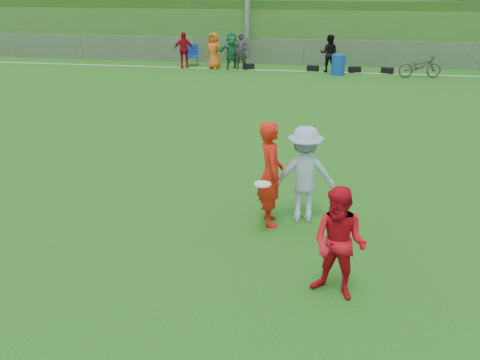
% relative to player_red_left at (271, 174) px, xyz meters
% --- Properties ---
extents(ground, '(120.00, 120.00, 0.00)m').
position_rel_player_red_left_xyz_m(ground, '(-0.89, -1.16, -0.91)').
color(ground, '#186415').
rests_on(ground, ground).
extents(sideline_far, '(60.00, 0.10, 0.01)m').
position_rel_player_red_left_xyz_m(sideline_far, '(-0.89, 16.84, -0.91)').
color(sideline_far, white).
rests_on(sideline_far, ground).
extents(fence, '(58.00, 0.06, 1.30)m').
position_rel_player_red_left_xyz_m(fence, '(-0.89, 18.84, -0.27)').
color(fence, gray).
rests_on(fence, ground).
extents(berm, '(120.00, 18.00, 3.00)m').
position_rel_player_red_left_xyz_m(berm, '(-0.89, 29.84, 0.59)').
color(berm, '#245417').
rests_on(berm, ground).
extents(spectator_row, '(7.92, 1.11, 1.69)m').
position_rel_player_red_left_xyz_m(spectator_row, '(-3.66, 16.84, -0.07)').
color(spectator_row, '#A90B1B').
rests_on(spectator_row, ground).
extents(gear_bags, '(7.05, 0.41, 0.26)m').
position_rel_player_red_left_xyz_m(gear_bags, '(0.27, 16.94, -0.78)').
color(gear_bags, black).
rests_on(gear_bags, ground).
extents(player_red_left, '(0.61, 0.77, 1.83)m').
position_rel_player_red_left_xyz_m(player_red_left, '(0.00, 0.00, 0.00)').
color(player_red_left, red).
rests_on(player_red_left, ground).
extents(player_red_center, '(0.92, 0.83, 1.55)m').
position_rel_player_red_left_xyz_m(player_red_center, '(1.20, -2.13, -0.14)').
color(player_red_center, red).
rests_on(player_red_center, ground).
extents(player_blue, '(1.20, 0.82, 1.71)m').
position_rel_player_red_left_xyz_m(player_blue, '(0.56, 0.25, -0.06)').
color(player_blue, '#97B6D1').
rests_on(player_blue, ground).
extents(frisbee, '(0.27, 0.27, 0.03)m').
position_rel_player_red_left_xyz_m(frisbee, '(-0.05, -0.60, 0.03)').
color(frisbee, white).
rests_on(frisbee, ground).
extents(recycling_bin, '(0.73, 0.73, 0.90)m').
position_rel_player_red_left_xyz_m(recycling_bin, '(0.88, 16.08, -0.47)').
color(recycling_bin, '#0E3FA0').
rests_on(recycling_bin, ground).
extents(camp_chair, '(0.65, 0.66, 1.00)m').
position_rel_player_red_left_xyz_m(camp_chair, '(-6.31, 17.62, -0.62)').
color(camp_chair, '#0E359C').
rests_on(camp_chair, ground).
extents(bicycle, '(1.94, 1.01, 0.97)m').
position_rel_player_red_left_xyz_m(bicycle, '(4.39, 16.04, -0.43)').
color(bicycle, '#2F2F31').
rests_on(bicycle, ground).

